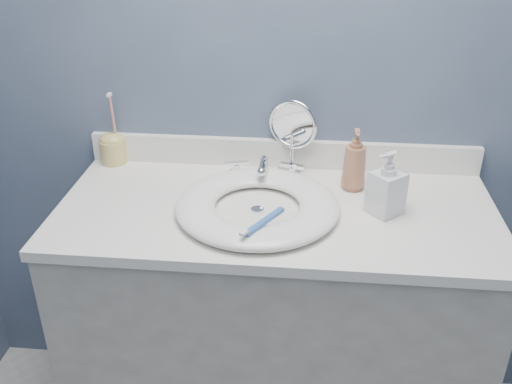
# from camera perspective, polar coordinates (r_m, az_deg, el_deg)

# --- Properties ---
(back_wall) EXTENTS (2.20, 0.02, 2.40)m
(back_wall) POSITION_cam_1_polar(r_m,az_deg,el_deg) (1.72, 2.84, 12.43)
(back_wall) COLOR #455368
(back_wall) RESTS_ON ground
(vanity_cabinet) EXTENTS (1.20, 0.55, 0.85)m
(vanity_cabinet) POSITION_cam_1_polar(r_m,az_deg,el_deg) (1.85, 1.79, -13.80)
(vanity_cabinet) COLOR #BBB6AB
(vanity_cabinet) RESTS_ON ground
(countertop) EXTENTS (1.22, 0.57, 0.03)m
(countertop) POSITION_cam_1_polar(r_m,az_deg,el_deg) (1.59, 2.02, -1.96)
(countertop) COLOR white
(countertop) RESTS_ON vanity_cabinet
(backsplash) EXTENTS (1.22, 0.02, 0.09)m
(backsplash) POSITION_cam_1_polar(r_m,az_deg,el_deg) (1.80, 2.62, 3.88)
(backsplash) COLOR white
(backsplash) RESTS_ON countertop
(basin) EXTENTS (0.45, 0.45, 0.04)m
(basin) POSITION_cam_1_polar(r_m,az_deg,el_deg) (1.56, 0.13, -1.34)
(basin) COLOR white
(basin) RESTS_ON countertop
(drain) EXTENTS (0.04, 0.04, 0.01)m
(drain) POSITION_cam_1_polar(r_m,az_deg,el_deg) (1.56, 0.13, -1.82)
(drain) COLOR silver
(drain) RESTS_ON countertop
(faucet) EXTENTS (0.25, 0.13, 0.07)m
(faucet) POSITION_cam_1_polar(r_m,az_deg,el_deg) (1.73, 0.76, 2.12)
(faucet) COLOR silver
(faucet) RESTS_ON countertop
(makeup_mirror) EXTENTS (0.15, 0.09, 0.23)m
(makeup_mirror) POSITION_cam_1_polar(r_m,az_deg,el_deg) (1.75, 3.67, 5.95)
(makeup_mirror) COLOR silver
(makeup_mirror) RESTS_ON countertop
(soap_bottle_amber) EXTENTS (0.07, 0.07, 0.18)m
(soap_bottle_amber) POSITION_cam_1_polar(r_m,az_deg,el_deg) (1.67, 9.85, 3.19)
(soap_bottle_amber) COLOR #AD6E4E
(soap_bottle_amber) RESTS_ON countertop
(soap_bottle_clear) EXTENTS (0.11, 0.11, 0.18)m
(soap_bottle_clear) POSITION_cam_1_polar(r_m,az_deg,el_deg) (1.56, 12.98, 0.89)
(soap_bottle_clear) COLOR silver
(soap_bottle_clear) RESTS_ON countertop
(toothbrush_holder) EXTENTS (0.08, 0.08, 0.23)m
(toothbrush_holder) POSITION_cam_1_polar(r_m,az_deg,el_deg) (1.88, -14.12, 4.38)
(toothbrush_holder) COLOR #D1BD68
(toothbrush_holder) RESTS_ON countertop
(toothbrush_lying) EXTENTS (0.10, 0.16, 0.02)m
(toothbrush_lying) POSITION_cam_1_polar(r_m,az_deg,el_deg) (1.43, 0.70, -3.07)
(toothbrush_lying) COLOR #3163B0
(toothbrush_lying) RESTS_ON basin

